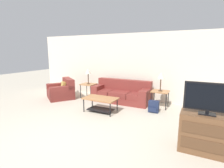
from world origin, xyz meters
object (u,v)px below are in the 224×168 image
(side_table_right, at_px, (160,93))
(tv_console, at_px, (205,133))
(side_table_left, at_px, (88,85))
(television, at_px, (209,98))
(armchair, at_px, (62,91))
(table_lamp_left, at_px, (88,72))
(backpack, at_px, (154,107))
(coffee_table, at_px, (100,101))
(couch, at_px, (121,94))
(table_lamp_right, at_px, (161,76))

(side_table_right, distance_m, tv_console, 2.70)
(side_table_left, bearing_deg, television, -28.94)
(armchair, bearing_deg, table_lamp_left, 30.94)
(armchair, xyz_separation_m, side_table_right, (3.87, 0.57, 0.24))
(tv_console, xyz_separation_m, backpack, (-1.39, 1.77, -0.20))
(side_table_right, height_order, table_lamp_left, table_lamp_left)
(coffee_table, height_order, side_table_right, side_table_right)
(couch, xyz_separation_m, television, (2.78, -2.41, 0.78))
(table_lamp_right, relative_size, backpack, 1.72)
(tv_console, bearing_deg, television, 90.00)
(coffee_table, relative_size, table_lamp_left, 1.66)
(table_lamp_right, bearing_deg, backpack, -96.72)
(side_table_right, relative_size, table_lamp_left, 0.90)
(table_lamp_left, relative_size, backpack, 1.72)
(backpack, bearing_deg, tv_console, -51.97)
(armchair, height_order, side_table_right, armchair)
(table_lamp_right, distance_m, television, 2.69)
(couch, bearing_deg, television, -40.94)
(side_table_right, relative_size, backpack, 1.56)
(backpack, bearing_deg, side_table_right, 83.28)
(side_table_right, distance_m, backpack, 0.67)
(coffee_table, relative_size, table_lamp_right, 1.66)
(side_table_right, xyz_separation_m, television, (1.32, -2.35, 0.55))
(side_table_right, bearing_deg, couch, 177.41)
(side_table_left, distance_m, side_table_right, 2.92)
(coffee_table, bearing_deg, side_table_right, 39.12)
(table_lamp_left, bearing_deg, backpack, -11.36)
(side_table_right, xyz_separation_m, table_lamp_right, (0.00, 0.00, 0.57))
(side_table_right, distance_m, television, 2.75)
(side_table_left, bearing_deg, tv_console, -28.95)
(couch, relative_size, table_lamp_left, 3.40)
(table_lamp_right, distance_m, backpack, 1.08)
(television, bearing_deg, couch, 139.06)
(table_lamp_left, bearing_deg, armchair, -149.06)
(couch, height_order, backpack, couch)
(armchair, bearing_deg, side_table_right, 8.33)
(coffee_table, relative_size, side_table_left, 1.83)
(coffee_table, bearing_deg, side_table_left, 135.86)
(coffee_table, relative_size, tv_console, 1.17)
(armchair, xyz_separation_m, backpack, (3.80, -0.01, -0.11))
(side_table_left, distance_m, backpack, 2.93)
(tv_console, bearing_deg, side_table_left, 151.05)
(side_table_right, bearing_deg, tv_console, -60.66)
(side_table_left, bearing_deg, armchair, -149.06)
(armchair, bearing_deg, tv_console, -18.94)
(side_table_left, height_order, television, television)
(table_lamp_left, height_order, table_lamp_right, same)
(tv_console, bearing_deg, side_table_right, 119.34)
(table_lamp_left, relative_size, tv_console, 0.71)
(coffee_table, relative_size, television, 1.27)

